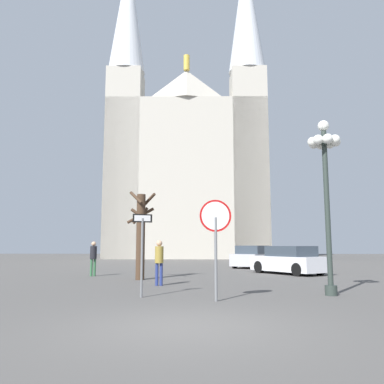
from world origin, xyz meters
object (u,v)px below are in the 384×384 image
one_way_arrow_sign (142,245)px  pedestrian_standing (93,255)px  parked_car_near_white (289,261)px  parked_car_far_silver (254,257)px  stop_sign (216,228)px  street_lamp (326,172)px  bare_tree (141,233)px  pedestrian_walking (159,258)px  cathedral (187,162)px

one_way_arrow_sign → pedestrian_standing: one_way_arrow_sign is taller
parked_car_near_white → parked_car_far_silver: (-1.11, 5.94, 0.01)m
stop_sign → street_lamp: size_ratio=0.51×
bare_tree → pedestrian_standing: (-2.60, 1.84, -1.03)m
stop_sign → parked_car_far_silver: size_ratio=0.59×
stop_sign → street_lamp: 4.13m
street_lamp → parked_car_near_white: bearing=85.9°
pedestrian_walking → stop_sign: bearing=-63.3°
one_way_arrow_sign → street_lamp: street_lamp is taller
cathedral → parked_car_near_white: cathedral is taller
street_lamp → parked_car_far_silver: street_lamp is taller
street_lamp → bare_tree: (-6.59, 5.12, -1.72)m
stop_sign → street_lamp: street_lamp is taller
pedestrian_walking → pedestrian_standing: (-3.71, 4.29, -0.00)m
stop_sign → parked_car_far_silver: 16.33m
one_way_arrow_sign → parked_car_far_silver: bearing=71.5°
stop_sign → street_lamp: (3.47, 1.32, 1.80)m
street_lamp → parked_car_near_white: (0.63, 8.75, -3.07)m
cathedral → street_lamp: (5.89, -34.54, -7.78)m
one_way_arrow_sign → bare_tree: size_ratio=0.62×
parked_car_near_white → pedestrian_walking: (-6.10, -6.08, 0.33)m
parked_car_far_silver → one_way_arrow_sign: bearing=-108.5°
stop_sign → bare_tree: bare_tree is taller
street_lamp → bare_tree: 8.52m
one_way_arrow_sign → cathedral: bearing=90.5°
one_way_arrow_sign → pedestrian_standing: 8.39m
parked_car_far_silver → pedestrian_standing: pedestrian_standing is taller
pedestrian_walking → street_lamp: bearing=-26.1°
street_lamp → parked_car_far_silver: size_ratio=1.16×
bare_tree → stop_sign: bearing=-64.1°
cathedral → pedestrian_standing: bearing=-96.8°
stop_sign → one_way_arrow_sign: bearing=161.6°
bare_tree → pedestrian_walking: (1.12, -2.44, -1.02)m
stop_sign → street_lamp: bearing=20.8°
street_lamp → pedestrian_standing: size_ratio=3.25×
pedestrian_standing → parked_car_near_white: bearing=10.3°
stop_sign → pedestrian_walking: size_ratio=1.64×
one_way_arrow_sign → bare_tree: bearing=99.8°
pedestrian_standing → bare_tree: bearing=-35.3°
pedestrian_walking → cathedral: bearing=90.7°
bare_tree → parked_car_far_silver: (6.11, 9.57, -1.35)m
street_lamp → pedestrian_walking: bearing=153.9°
pedestrian_walking → parked_car_far_silver: bearing=67.4°
one_way_arrow_sign → parked_car_near_white: (6.23, 9.36, -0.81)m
cathedral → parked_car_near_white: 28.73m
pedestrian_walking → pedestrian_standing: 5.67m
stop_sign → pedestrian_standing: 10.11m
bare_tree → pedestrian_walking: bare_tree is taller
pedestrian_walking → one_way_arrow_sign: bearing=-92.2°
bare_tree → pedestrian_walking: bearing=-65.5°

